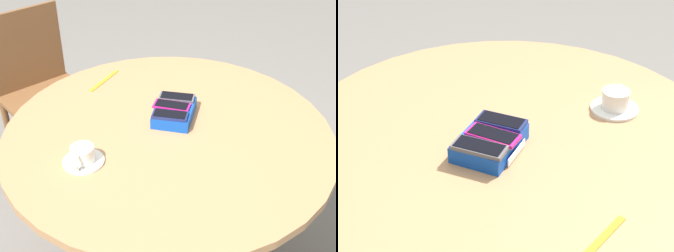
% 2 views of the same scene
% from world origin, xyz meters
% --- Properties ---
extents(round_table, '(1.15, 1.15, 0.77)m').
position_xyz_m(round_table, '(0.00, 0.00, 0.68)').
color(round_table, '#2D2D2D').
rests_on(round_table, ground_plane).
extents(phone_box, '(0.19, 0.14, 0.04)m').
position_xyz_m(phone_box, '(-0.09, -0.00, 0.79)').
color(phone_box, '#0F42AD').
rests_on(phone_box, round_table).
extents(phone_gray, '(0.07, 0.13, 0.01)m').
position_xyz_m(phone_gray, '(-0.15, -0.01, 0.82)').
color(phone_gray, '#515156').
rests_on(phone_gray, phone_box).
extents(phone_magenta, '(0.06, 0.13, 0.01)m').
position_xyz_m(phone_magenta, '(-0.09, -0.01, 0.82)').
color(phone_magenta, '#D11975').
rests_on(phone_magenta, phone_box).
extents(phone_navy, '(0.06, 0.13, 0.01)m').
position_xyz_m(phone_navy, '(-0.03, 0.00, 0.82)').
color(phone_navy, navy).
rests_on(phone_navy, phone_box).
extents(saucer, '(0.13, 0.13, 0.01)m').
position_xyz_m(saucer, '(0.24, -0.21, 0.78)').
color(saucer, silver).
rests_on(saucer, round_table).
extents(coffee_cup, '(0.10, 0.08, 0.05)m').
position_xyz_m(coffee_cup, '(0.24, -0.21, 0.81)').
color(coffee_cup, silver).
rests_on(coffee_cup, saucer).
extents(lanyard_strap, '(0.19, 0.06, 0.00)m').
position_xyz_m(lanyard_strap, '(-0.27, -0.35, 0.77)').
color(lanyard_strap, orange).
rests_on(lanyard_strap, round_table).
extents(chair_near_window, '(0.58, 0.58, 0.88)m').
position_xyz_m(chair_near_window, '(-0.58, -0.83, 0.46)').
color(chair_near_window, brown).
rests_on(chair_near_window, ground_plane).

